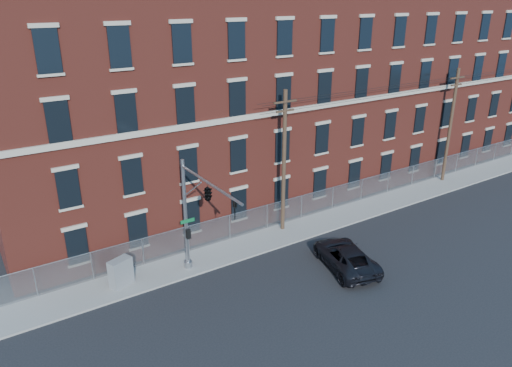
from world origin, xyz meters
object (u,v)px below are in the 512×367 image
object	(u,v)px
pickup_truck	(345,256)
utility_pole_near	(284,160)
traffic_signal_mast	(202,201)
utility_cabinet	(121,272)

from	to	relation	value
pickup_truck	utility_pole_near	bearing A→B (deg)	-72.75
traffic_signal_mast	utility_pole_near	distance (m)	8.70
utility_cabinet	pickup_truck	bearing A→B (deg)	-44.68
traffic_signal_mast	utility_pole_near	size ratio (longest dim) A/B	0.70
traffic_signal_mast	utility_cabinet	size ratio (longest dim) A/B	4.20
traffic_signal_mast	utility_cabinet	distance (m)	6.58
utility_pole_near	utility_cabinet	xyz separation A→B (m)	(-12.08, -0.78, -4.39)
traffic_signal_mast	pickup_truck	world-z (taller)	traffic_signal_mast
utility_pole_near	utility_cabinet	bearing A→B (deg)	-176.30
traffic_signal_mast	utility_cabinet	xyz separation A→B (m)	(-4.08, 2.64, -4.44)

